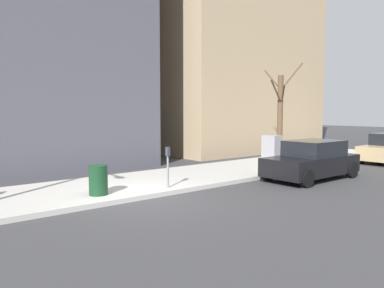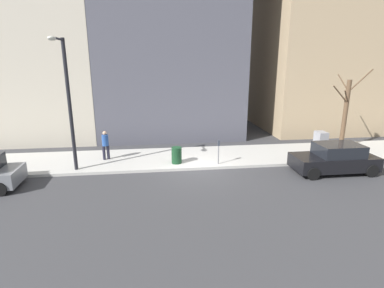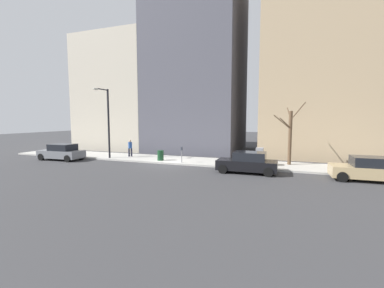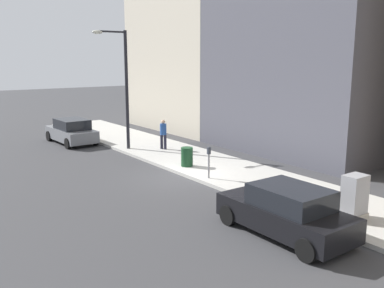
{
  "view_description": "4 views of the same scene",
  "coord_description": "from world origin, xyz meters",
  "px_view_note": "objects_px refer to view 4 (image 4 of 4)",
  "views": [
    {
      "loc": [
        -9.49,
        5.92,
        2.66
      ],
      "look_at": [
        -0.16,
        -1.68,
        1.61
      ],
      "focal_mm": 35.0,
      "sensor_mm": 36.0,
      "label": 1
    },
    {
      "loc": [
        -14.79,
        2.25,
        5.55
      ],
      "look_at": [
        0.9,
        0.24,
        1.21
      ],
      "focal_mm": 28.0,
      "sensor_mm": 36.0,
      "label": 2
    },
    {
      "loc": [
        -19.61,
        -9.42,
        3.84
      ],
      "look_at": [
        1.63,
        -1.66,
        1.66
      ],
      "focal_mm": 24.0,
      "sensor_mm": 36.0,
      "label": 3
    },
    {
      "loc": [
        -10.43,
        -14.99,
        5.17
      ],
      "look_at": [
        1.4,
        1.38,
        1.11
      ],
      "focal_mm": 40.0,
      "sensor_mm": 36.0,
      "label": 4
    }
  ],
  "objects_px": {
    "parked_car_grey": "(72,131)",
    "office_tower_right": "(213,32)",
    "parking_meter": "(209,159)",
    "utility_box": "(354,197)",
    "parked_car_black": "(286,211)",
    "streetlamp": "(122,80)",
    "pedestrian_near_meter": "(163,133)",
    "trash_bin": "(187,157)"
  },
  "relations": [
    {
      "from": "parked_car_grey",
      "to": "office_tower_right",
      "type": "height_order",
      "value": "office_tower_right"
    },
    {
      "from": "parking_meter",
      "to": "utility_box",
      "type": "relative_size",
      "value": 0.94
    },
    {
      "from": "parked_car_black",
      "to": "streetlamp",
      "type": "distance_m",
      "value": 13.77
    },
    {
      "from": "parked_car_black",
      "to": "parked_car_grey",
      "type": "distance_m",
      "value": 17.37
    },
    {
      "from": "parking_meter",
      "to": "streetlamp",
      "type": "bearing_deg",
      "value": 91.28
    },
    {
      "from": "parked_car_black",
      "to": "pedestrian_near_meter",
      "type": "distance_m",
      "value": 12.41
    },
    {
      "from": "parking_meter",
      "to": "utility_box",
      "type": "xyz_separation_m",
      "value": [
        0.85,
        -6.38,
        -0.13
      ]
    },
    {
      "from": "parked_car_black",
      "to": "streetlamp",
      "type": "relative_size",
      "value": 0.65
    },
    {
      "from": "trash_bin",
      "to": "office_tower_right",
      "type": "distance_m",
      "value": 15.26
    },
    {
      "from": "parked_car_black",
      "to": "office_tower_right",
      "type": "xyz_separation_m",
      "value": [
        11.59,
        18.02,
        6.38
      ]
    },
    {
      "from": "parked_car_black",
      "to": "trash_bin",
      "type": "bearing_deg",
      "value": 75.6
    },
    {
      "from": "trash_bin",
      "to": "streetlamp",
      "type": "bearing_deg",
      "value": 96.68
    },
    {
      "from": "trash_bin",
      "to": "office_tower_right",
      "type": "xyz_separation_m",
      "value": [
        9.51,
        10.0,
        6.52
      ]
    },
    {
      "from": "parking_meter",
      "to": "utility_box",
      "type": "height_order",
      "value": "utility_box"
    },
    {
      "from": "parking_meter",
      "to": "office_tower_right",
      "type": "relative_size",
      "value": 0.09
    },
    {
      "from": "parked_car_black",
      "to": "streetlamp",
      "type": "bearing_deg",
      "value": 83.85
    },
    {
      "from": "utility_box",
      "to": "trash_bin",
      "type": "height_order",
      "value": "utility_box"
    },
    {
      "from": "pedestrian_near_meter",
      "to": "office_tower_right",
      "type": "distance_m",
      "value": 11.94
    },
    {
      "from": "pedestrian_near_meter",
      "to": "office_tower_right",
      "type": "relative_size",
      "value": 0.12
    },
    {
      "from": "trash_bin",
      "to": "pedestrian_near_meter",
      "type": "relative_size",
      "value": 0.54
    },
    {
      "from": "parking_meter",
      "to": "office_tower_right",
      "type": "distance_m",
      "value": 16.93
    },
    {
      "from": "parked_car_black",
      "to": "office_tower_right",
      "type": "relative_size",
      "value": 0.3
    },
    {
      "from": "parking_meter",
      "to": "pedestrian_near_meter",
      "type": "distance_m",
      "value": 6.41
    },
    {
      "from": "trash_bin",
      "to": "parking_meter",
      "type": "bearing_deg",
      "value": -101.33
    },
    {
      "from": "pedestrian_near_meter",
      "to": "office_tower_right",
      "type": "xyz_separation_m",
      "value": [
        8.34,
        6.04,
        6.03
      ]
    },
    {
      "from": "parking_meter",
      "to": "utility_box",
      "type": "bearing_deg",
      "value": -82.41
    },
    {
      "from": "utility_box",
      "to": "office_tower_right",
      "type": "xyz_separation_m",
      "value": [
        9.11,
        18.62,
        6.27
      ]
    },
    {
      "from": "parked_car_black",
      "to": "pedestrian_near_meter",
      "type": "relative_size",
      "value": 2.53
    },
    {
      "from": "parked_car_black",
      "to": "office_tower_right",
      "type": "bearing_deg",
      "value": 57.38
    },
    {
      "from": "streetlamp",
      "to": "office_tower_right",
      "type": "distance_m",
      "value": 11.6
    },
    {
      "from": "parked_car_grey",
      "to": "pedestrian_near_meter",
      "type": "relative_size",
      "value": 2.56
    },
    {
      "from": "parked_car_black",
      "to": "streetlamp",
      "type": "xyz_separation_m",
      "value": [
        1.46,
        13.29,
        3.28
      ]
    },
    {
      "from": "pedestrian_near_meter",
      "to": "parked_car_grey",
      "type": "bearing_deg",
      "value": -171.15
    },
    {
      "from": "parked_car_grey",
      "to": "utility_box",
      "type": "relative_size",
      "value": 2.98
    },
    {
      "from": "parked_car_grey",
      "to": "parking_meter",
      "type": "bearing_deg",
      "value": -83.62
    },
    {
      "from": "parked_car_black",
      "to": "parking_meter",
      "type": "height_order",
      "value": "parked_car_black"
    },
    {
      "from": "parked_car_grey",
      "to": "office_tower_right",
      "type": "xyz_separation_m",
      "value": [
        11.64,
        0.64,
        6.38
      ]
    },
    {
      "from": "streetlamp",
      "to": "office_tower_right",
      "type": "relative_size",
      "value": 0.46
    },
    {
      "from": "parked_car_grey",
      "to": "parking_meter",
      "type": "xyz_separation_m",
      "value": [
        1.68,
        -11.6,
        0.24
      ]
    },
    {
      "from": "parking_meter",
      "to": "trash_bin",
      "type": "height_order",
      "value": "parking_meter"
    },
    {
      "from": "parking_meter",
      "to": "trash_bin",
      "type": "xyz_separation_m",
      "value": [
        0.45,
        2.25,
        -0.38
      ]
    },
    {
      "from": "parked_car_grey",
      "to": "parked_car_black",
      "type": "bearing_deg",
      "value": -91.7
    }
  ]
}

